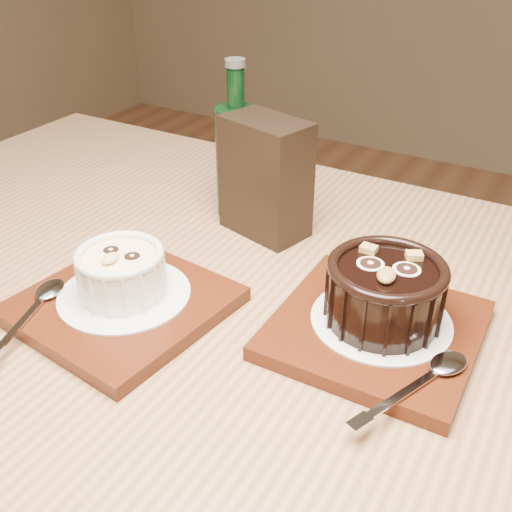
{
  "coord_description": "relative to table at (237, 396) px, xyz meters",
  "views": [
    {
      "loc": [
        0.43,
        -0.27,
        1.11
      ],
      "look_at": [
        0.19,
        0.14,
        0.81
      ],
      "focal_mm": 42.0,
      "sensor_mm": 36.0,
      "label": 1
    }
  ],
  "objects": [
    {
      "name": "spoon_left",
      "position": [
        -0.17,
        -0.1,
        0.11
      ],
      "size": [
        0.07,
        0.14,
        0.01
      ],
      "primitive_type": null,
      "rotation": [
        0.0,
        0.0,
        0.32
      ],
      "color": "silver",
      "rests_on": "tray_left"
    },
    {
      "name": "doily_right",
      "position": [
        0.12,
        0.06,
        0.11
      ],
      "size": [
        0.13,
        0.13,
        0.0
      ],
      "primitive_type": "cylinder",
      "color": "white",
      "rests_on": "tray_right"
    },
    {
      "name": "spoon_right",
      "position": [
        0.18,
        -0.0,
        0.11
      ],
      "size": [
        0.07,
        0.13,
        0.01
      ],
      "primitive_type": null,
      "rotation": [
        0.0,
        0.0,
        -0.39
      ],
      "color": "silver",
      "rests_on": "tray_right"
    },
    {
      "name": "table",
      "position": [
        0.0,
        0.0,
        0.0
      ],
      "size": [
        1.2,
        0.81,
        0.75
      ],
      "rotation": [
        0.0,
        0.0,
        0.01
      ],
      "color": "brown",
      "rests_on": "ground"
    },
    {
      "name": "tray_right",
      "position": [
        0.12,
        0.05,
        0.1
      ],
      "size": [
        0.18,
        0.18,
        0.01
      ],
      "primitive_type": "cube",
      "rotation": [
        0.0,
        0.0,
        0.02
      ],
      "color": "#491C0C",
      "rests_on": "table"
    },
    {
      "name": "ramekin_dark",
      "position": [
        0.12,
        0.06,
        0.14
      ],
      "size": [
        0.11,
        0.11,
        0.06
      ],
      "rotation": [
        0.0,
        0.0,
        0.24
      ],
      "color": "black",
      "rests_on": "doily_right"
    },
    {
      "name": "tray_left",
      "position": [
        -0.11,
        -0.03,
        0.1
      ],
      "size": [
        0.2,
        0.2,
        0.01
      ],
      "primitive_type": "cube",
      "rotation": [
        0.0,
        0.0,
        -0.11
      ],
      "color": "#491C0C",
      "rests_on": "table"
    },
    {
      "name": "green_bottle",
      "position": [
        -0.12,
        0.2,
        0.17
      ],
      "size": [
        0.05,
        0.05,
        0.19
      ],
      "color": "black",
      "rests_on": "table"
    },
    {
      "name": "condiment_stand",
      "position": [
        -0.07,
        0.18,
        0.16
      ],
      "size": [
        0.11,
        0.08,
        0.14
      ],
      "primitive_type": "cube",
      "rotation": [
        0.0,
        0.0,
        -0.26
      ],
      "color": "black",
      "rests_on": "table"
    },
    {
      "name": "ramekin_white",
      "position": [
        -0.11,
        -0.03,
        0.13
      ],
      "size": [
        0.09,
        0.09,
        0.05
      ],
      "rotation": [
        0.0,
        0.0,
        0.05
      ],
      "color": "white",
      "rests_on": "doily_left"
    },
    {
      "name": "doily_left",
      "position": [
        -0.11,
        -0.03,
        0.11
      ],
      "size": [
        0.13,
        0.13,
        0.0
      ],
      "primitive_type": "cylinder",
      "color": "white",
      "rests_on": "tray_left"
    }
  ]
}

